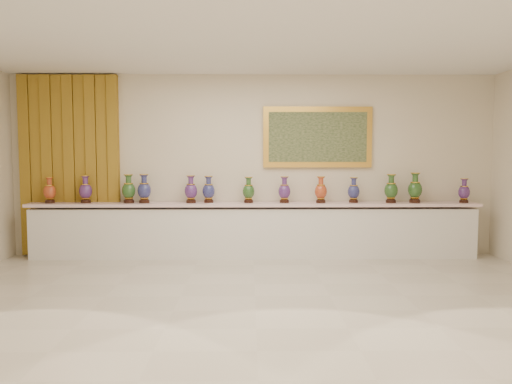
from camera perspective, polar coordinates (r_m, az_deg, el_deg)
ground at (r=6.06m, az=-0.10°, el=-11.82°), size 8.00×8.00×0.00m
room at (r=8.58m, az=-16.36°, el=3.41°), size 8.00×8.00×8.00m
counter at (r=8.19m, az=-0.26°, el=-4.46°), size 7.28×0.48×0.90m
vase_0 at (r=8.72m, az=-22.51°, el=0.08°), size 0.23×0.23×0.43m
vase_1 at (r=8.53m, az=-18.90°, el=0.15°), size 0.24×0.24×0.45m
vase_2 at (r=8.32m, az=-14.34°, el=0.21°), size 0.23×0.23×0.46m
vase_3 at (r=8.26m, az=-12.65°, el=0.21°), size 0.29×0.29×0.47m
vase_4 at (r=8.16m, az=-7.45°, el=0.16°), size 0.25×0.25×0.45m
vase_5 at (r=8.15m, az=-5.43°, el=0.15°), size 0.25×0.25×0.43m
vase_6 at (r=8.11m, az=-0.85°, el=0.10°), size 0.21×0.21×0.42m
vase_7 at (r=8.11m, az=3.26°, el=0.12°), size 0.20×0.20×0.43m
vase_8 at (r=8.15m, az=7.42°, el=0.12°), size 0.24×0.24×0.43m
vase_9 at (r=8.28m, az=11.10°, el=0.08°), size 0.24×0.24×0.41m
vase_10 at (r=8.39m, az=15.18°, el=0.22°), size 0.22×0.22×0.47m
vase_11 at (r=8.51m, az=17.71°, el=0.30°), size 0.30×0.30×0.49m
vase_12 at (r=8.79m, az=22.68°, el=0.02°), size 0.23×0.23×0.40m
label_card at (r=8.01m, az=-5.07°, el=-1.31°), size 0.10×0.06×0.00m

